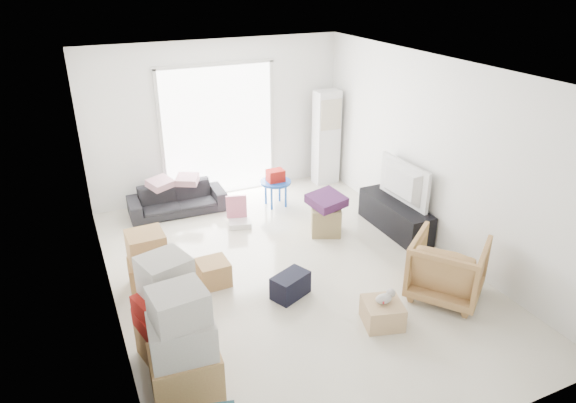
{
  "coord_description": "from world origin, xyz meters",
  "views": [
    {
      "loc": [
        -2.47,
        -5.33,
        3.78
      ],
      "look_at": [
        0.05,
        0.2,
        0.97
      ],
      "focal_mm": 32.0,
      "sensor_mm": 36.0,
      "label": 1
    }
  ],
  "objects_px": {
    "ac_tower": "(326,138)",
    "armchair": "(448,265)",
    "tv_console": "(395,216)",
    "kids_table": "(276,180)",
    "wood_crate": "(382,313)",
    "television": "(397,198)",
    "ottoman": "(326,220)",
    "sofa": "(177,195)"
  },
  "relations": [
    {
      "from": "ac_tower",
      "to": "tv_console",
      "type": "bearing_deg",
      "value": -88.69
    },
    {
      "from": "television",
      "to": "sofa",
      "type": "distance_m",
      "value": 3.58
    },
    {
      "from": "armchair",
      "to": "kids_table",
      "type": "relative_size",
      "value": 1.33
    },
    {
      "from": "ac_tower",
      "to": "tv_console",
      "type": "height_order",
      "value": "ac_tower"
    },
    {
      "from": "armchair",
      "to": "kids_table",
      "type": "bearing_deg",
      "value": -22.27
    },
    {
      "from": "ottoman",
      "to": "kids_table",
      "type": "bearing_deg",
      "value": 104.01
    },
    {
      "from": "ac_tower",
      "to": "armchair",
      "type": "distance_m",
      "value": 3.95
    },
    {
      "from": "armchair",
      "to": "wood_crate",
      "type": "xyz_separation_m",
      "value": [
        -1.04,
        -0.15,
        -0.29
      ]
    },
    {
      "from": "television",
      "to": "wood_crate",
      "type": "distance_m",
      "value": 2.42
    },
    {
      "from": "ac_tower",
      "to": "sofa",
      "type": "distance_m",
      "value": 2.94
    },
    {
      "from": "television",
      "to": "kids_table",
      "type": "bearing_deg",
      "value": 38.09
    },
    {
      "from": "television",
      "to": "kids_table",
      "type": "relative_size",
      "value": 1.7
    },
    {
      "from": "ottoman",
      "to": "wood_crate",
      "type": "bearing_deg",
      "value": -101.76
    },
    {
      "from": "sofa",
      "to": "ottoman",
      "type": "distance_m",
      "value": 2.54
    },
    {
      "from": "television",
      "to": "armchair",
      "type": "bearing_deg",
      "value": 163.72
    },
    {
      "from": "television",
      "to": "kids_table",
      "type": "distance_m",
      "value": 2.08
    },
    {
      "from": "tv_console",
      "to": "ottoman",
      "type": "height_order",
      "value": "tv_console"
    },
    {
      "from": "sofa",
      "to": "armchair",
      "type": "height_order",
      "value": "armchair"
    },
    {
      "from": "ac_tower",
      "to": "kids_table",
      "type": "relative_size",
      "value": 2.68
    },
    {
      "from": "ac_tower",
      "to": "sofa",
      "type": "bearing_deg",
      "value": -177.02
    },
    {
      "from": "tv_console",
      "to": "television",
      "type": "xyz_separation_m",
      "value": [
        0.0,
        0.0,
        0.31
      ]
    },
    {
      "from": "ac_tower",
      "to": "wood_crate",
      "type": "height_order",
      "value": "ac_tower"
    },
    {
      "from": "sofa",
      "to": "wood_crate",
      "type": "bearing_deg",
      "value": -68.04
    },
    {
      "from": "ottoman",
      "to": "wood_crate",
      "type": "distance_m",
      "value": 2.28
    },
    {
      "from": "sofa",
      "to": "wood_crate",
      "type": "distance_m",
      "value": 4.17
    },
    {
      "from": "sofa",
      "to": "ottoman",
      "type": "bearing_deg",
      "value": -39.62
    },
    {
      "from": "television",
      "to": "ottoman",
      "type": "xyz_separation_m",
      "value": [
        -1.02,
        0.37,
        -0.33
      ]
    },
    {
      "from": "sofa",
      "to": "kids_table",
      "type": "height_order",
      "value": "kids_table"
    },
    {
      "from": "ac_tower",
      "to": "television",
      "type": "bearing_deg",
      "value": -88.69
    },
    {
      "from": "ottoman",
      "to": "kids_table",
      "type": "xyz_separation_m",
      "value": [
        -0.31,
        1.24,
        0.25
      ]
    },
    {
      "from": "ottoman",
      "to": "television",
      "type": "bearing_deg",
      "value": -19.72
    },
    {
      "from": "sofa",
      "to": "ottoman",
      "type": "relative_size",
      "value": 3.58
    },
    {
      "from": "tv_console",
      "to": "armchair",
      "type": "distance_m",
      "value": 1.78
    },
    {
      "from": "television",
      "to": "tv_console",
      "type": "bearing_deg",
      "value": -0.0
    },
    {
      "from": "armchair",
      "to": "ottoman",
      "type": "relative_size",
      "value": 1.97
    },
    {
      "from": "ac_tower",
      "to": "armchair",
      "type": "xyz_separation_m",
      "value": [
        -0.4,
        -3.9,
        -0.44
      ]
    },
    {
      "from": "ottoman",
      "to": "wood_crate",
      "type": "relative_size",
      "value": 1.03
    },
    {
      "from": "ottoman",
      "to": "sofa",
      "type": "bearing_deg",
      "value": 138.69
    },
    {
      "from": "tv_console",
      "to": "ac_tower",
      "type": "bearing_deg",
      "value": 91.31
    },
    {
      "from": "armchair",
      "to": "sofa",
      "type": "bearing_deg",
      "value": -3.7
    },
    {
      "from": "ac_tower",
      "to": "wood_crate",
      "type": "relative_size",
      "value": 4.08
    },
    {
      "from": "ac_tower",
      "to": "ottoman",
      "type": "height_order",
      "value": "ac_tower"
    }
  ]
}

